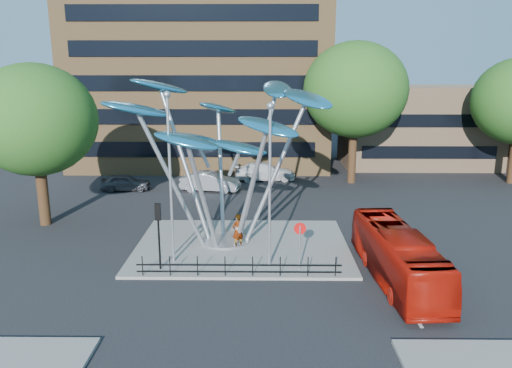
{
  "coord_description": "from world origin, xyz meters",
  "views": [
    {
      "loc": [
        0.09,
        -20.88,
        10.25
      ],
      "look_at": [
        -0.19,
        4.0,
        4.2
      ],
      "focal_mm": 35.0,
      "sensor_mm": 36.0,
      "label": 1
    }
  ],
  "objects_px": {
    "traffic_light_island": "(158,222)",
    "parked_car_mid": "(210,182)",
    "leaf_sculpture": "(223,126)",
    "pedestrian": "(238,231)",
    "tree_right": "(355,90)",
    "street_lamp_left": "(170,164)",
    "street_lamp_right": "(270,171)",
    "tree_left": "(35,120)",
    "parked_car_left": "(126,182)",
    "no_entry_sign_island": "(300,238)",
    "red_bus": "(397,256)",
    "parked_car_right": "(265,172)"
  },
  "relations": [
    {
      "from": "parked_car_right",
      "to": "parked_car_left",
      "type": "bearing_deg",
      "value": 104.16
    },
    {
      "from": "traffic_light_island",
      "to": "no_entry_sign_island",
      "type": "bearing_deg",
      "value": 0.13
    },
    {
      "from": "tree_left",
      "to": "parked_car_mid",
      "type": "xyz_separation_m",
      "value": [
        9.88,
        8.8,
        -6.0
      ]
    },
    {
      "from": "tree_left",
      "to": "parked_car_left",
      "type": "bearing_deg",
      "value": 72.04
    },
    {
      "from": "no_entry_sign_island",
      "to": "pedestrian",
      "type": "xyz_separation_m",
      "value": [
        -3.23,
        3.0,
        -0.68
      ]
    },
    {
      "from": "red_bus",
      "to": "parked_car_right",
      "type": "xyz_separation_m",
      "value": [
        -6.22,
        21.25,
        -0.5
      ]
    },
    {
      "from": "tree_right",
      "to": "no_entry_sign_island",
      "type": "height_order",
      "value": "tree_right"
    },
    {
      "from": "tree_left",
      "to": "pedestrian",
      "type": "height_order",
      "value": "tree_left"
    },
    {
      "from": "tree_left",
      "to": "parked_car_left",
      "type": "distance_m",
      "value": 11.17
    },
    {
      "from": "tree_left",
      "to": "parked_car_left",
      "type": "relative_size",
      "value": 2.56
    },
    {
      "from": "no_entry_sign_island",
      "to": "parked_car_left",
      "type": "xyz_separation_m",
      "value": [
        -13.12,
        16.38,
        -1.13
      ]
    },
    {
      "from": "pedestrian",
      "to": "parked_car_mid",
      "type": "xyz_separation_m",
      "value": [
        -2.89,
        13.28,
        -0.34
      ]
    },
    {
      "from": "street_lamp_left",
      "to": "no_entry_sign_island",
      "type": "xyz_separation_m",
      "value": [
        6.5,
        -0.98,
        -3.54
      ]
    },
    {
      "from": "parked_car_mid",
      "to": "no_entry_sign_island",
      "type": "bearing_deg",
      "value": -150.41
    },
    {
      "from": "tree_right",
      "to": "no_entry_sign_island",
      "type": "relative_size",
      "value": 4.94
    },
    {
      "from": "tree_right",
      "to": "parked_car_mid",
      "type": "xyz_separation_m",
      "value": [
        -12.12,
        -3.2,
        -7.24
      ]
    },
    {
      "from": "leaf_sculpture",
      "to": "parked_car_right",
      "type": "relative_size",
      "value": 2.35
    },
    {
      "from": "tree_left",
      "to": "parked_car_mid",
      "type": "height_order",
      "value": "tree_left"
    },
    {
      "from": "parked_car_left",
      "to": "parked_car_mid",
      "type": "bearing_deg",
      "value": -94.94
    },
    {
      "from": "tree_right",
      "to": "traffic_light_island",
      "type": "relative_size",
      "value": 3.54
    },
    {
      "from": "tree_left",
      "to": "red_bus",
      "type": "bearing_deg",
      "value": -22.27
    },
    {
      "from": "traffic_light_island",
      "to": "parked_car_mid",
      "type": "xyz_separation_m",
      "value": [
        0.88,
        16.3,
        -1.82
      ]
    },
    {
      "from": "tree_right",
      "to": "street_lamp_left",
      "type": "relative_size",
      "value": 1.38
    },
    {
      "from": "leaf_sculpture",
      "to": "pedestrian",
      "type": "xyz_separation_m",
      "value": [
        0.84,
        -1.16,
        -5.74
      ]
    },
    {
      "from": "parked_car_left",
      "to": "tree_right",
      "type": "bearing_deg",
      "value": -84.92
    },
    {
      "from": "tree_left",
      "to": "red_bus",
      "type": "height_order",
      "value": "tree_left"
    },
    {
      "from": "parked_car_left",
      "to": "traffic_light_island",
      "type": "bearing_deg",
      "value": -163.69
    },
    {
      "from": "parked_car_left",
      "to": "parked_car_mid",
      "type": "distance_m",
      "value": 7.0
    },
    {
      "from": "tree_left",
      "to": "parked_car_left",
      "type": "height_order",
      "value": "tree_left"
    },
    {
      "from": "pedestrian",
      "to": "parked_car_left",
      "type": "relative_size",
      "value": 0.49
    },
    {
      "from": "tree_left",
      "to": "traffic_light_island",
      "type": "height_order",
      "value": "tree_left"
    },
    {
      "from": "red_bus",
      "to": "parked_car_right",
      "type": "height_order",
      "value": "red_bus"
    },
    {
      "from": "street_lamp_left",
      "to": "pedestrian",
      "type": "distance_m",
      "value": 5.71
    },
    {
      "from": "red_bus",
      "to": "pedestrian",
      "type": "distance_m",
      "value": 8.77
    },
    {
      "from": "parked_car_right",
      "to": "no_entry_sign_island",
      "type": "bearing_deg",
      "value": 179.91
    },
    {
      "from": "tree_left",
      "to": "parked_car_mid",
      "type": "distance_m",
      "value": 14.53
    },
    {
      "from": "pedestrian",
      "to": "parked_car_right",
      "type": "relative_size",
      "value": 0.36
    },
    {
      "from": "street_lamp_left",
      "to": "no_entry_sign_island",
      "type": "distance_m",
      "value": 7.47
    },
    {
      "from": "leaf_sculpture",
      "to": "red_bus",
      "type": "relative_size",
      "value": 1.38
    },
    {
      "from": "street_lamp_right",
      "to": "no_entry_sign_island",
      "type": "relative_size",
      "value": 3.39
    },
    {
      "from": "no_entry_sign_island",
      "to": "parked_car_mid",
      "type": "bearing_deg",
      "value": 110.6
    },
    {
      "from": "traffic_light_island",
      "to": "pedestrian",
      "type": "bearing_deg",
      "value": 38.67
    },
    {
      "from": "tree_right",
      "to": "parked_car_right",
      "type": "xyz_separation_m",
      "value": [
        -7.62,
        0.81,
        -7.25
      ]
    },
    {
      "from": "tree_left",
      "to": "leaf_sculpture",
      "type": "height_order",
      "value": "tree_left"
    },
    {
      "from": "tree_right",
      "to": "street_lamp_right",
      "type": "bearing_deg",
      "value": -111.54
    },
    {
      "from": "tree_left",
      "to": "street_lamp_left",
      "type": "relative_size",
      "value": 1.17
    },
    {
      "from": "no_entry_sign_island",
      "to": "tree_right",
      "type": "bearing_deg",
      "value": 72.88
    },
    {
      "from": "street_lamp_right",
      "to": "traffic_light_island",
      "type": "xyz_separation_m",
      "value": [
        -5.5,
        -0.5,
        -2.48
      ]
    },
    {
      "from": "leaf_sculpture",
      "to": "parked_car_right",
      "type": "height_order",
      "value": "leaf_sculpture"
    },
    {
      "from": "leaf_sculpture",
      "to": "parked_car_left",
      "type": "relative_size",
      "value": 3.16
    }
  ]
}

